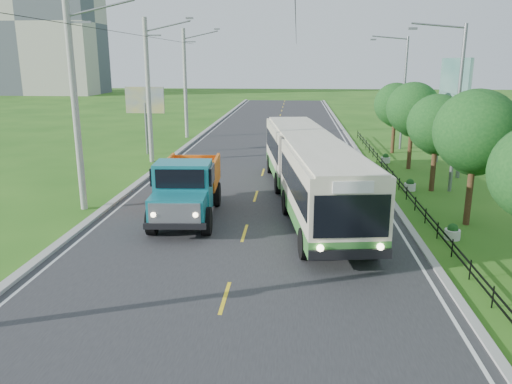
# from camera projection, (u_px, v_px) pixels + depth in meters

# --- Properties ---
(ground) EXTENTS (240.00, 240.00, 0.00)m
(ground) POSITION_uv_depth(u_px,v_px,m) (225.00, 298.00, 15.44)
(ground) COLOR #245915
(ground) RESTS_ON ground
(road) EXTENTS (14.00, 120.00, 0.02)m
(road) POSITION_uv_depth(u_px,v_px,m) (265.00, 166.00, 34.71)
(road) COLOR #28282B
(road) RESTS_ON ground
(curb_left) EXTENTS (0.40, 120.00, 0.15)m
(curb_left) POSITION_uv_depth(u_px,v_px,m) (163.00, 164.00, 35.25)
(curb_left) COLOR #9E9E99
(curb_left) RESTS_ON ground
(curb_right) EXTENTS (0.30, 120.00, 0.10)m
(curb_right) POSITION_uv_depth(u_px,v_px,m) (369.00, 167.00, 34.16)
(curb_right) COLOR #9E9E99
(curb_right) RESTS_ON ground
(edge_line_left) EXTENTS (0.12, 120.00, 0.00)m
(edge_line_left) POSITION_uv_depth(u_px,v_px,m) (171.00, 164.00, 35.22)
(edge_line_left) COLOR silver
(edge_line_left) RESTS_ON road
(edge_line_right) EXTENTS (0.12, 120.00, 0.00)m
(edge_line_right) POSITION_uv_depth(u_px,v_px,m) (361.00, 168.00, 34.20)
(edge_line_right) COLOR silver
(edge_line_right) RESTS_ON road
(centre_dash) EXTENTS (0.12, 2.20, 0.00)m
(centre_dash) POSITION_uv_depth(u_px,v_px,m) (225.00, 297.00, 15.43)
(centre_dash) COLOR yellow
(centre_dash) RESTS_ON road
(railing_right) EXTENTS (0.04, 40.00, 0.60)m
(railing_right) POSITION_uv_depth(u_px,v_px,m) (399.00, 185.00, 28.24)
(railing_right) COLOR black
(railing_right) RESTS_ON ground
(pole_near) EXTENTS (3.51, 0.32, 10.00)m
(pole_near) POSITION_uv_depth(u_px,v_px,m) (76.00, 105.00, 23.45)
(pole_near) COLOR gray
(pole_near) RESTS_ON ground
(pole_mid) EXTENTS (3.51, 0.32, 10.00)m
(pole_mid) POSITION_uv_depth(u_px,v_px,m) (149.00, 91.00, 35.01)
(pole_mid) COLOR gray
(pole_mid) RESTS_ON ground
(pole_far) EXTENTS (3.51, 0.32, 10.00)m
(pole_far) POSITION_uv_depth(u_px,v_px,m) (186.00, 83.00, 46.58)
(pole_far) COLOR gray
(pole_far) RESTS_ON ground
(tree_third) EXTENTS (3.60, 3.62, 6.00)m
(tree_third) POSITION_uv_depth(u_px,v_px,m) (476.00, 136.00, 21.51)
(tree_third) COLOR #382314
(tree_third) RESTS_ON ground
(tree_fourth) EXTENTS (3.24, 3.31, 5.40)m
(tree_fourth) POSITION_uv_depth(u_px,v_px,m) (437.00, 127.00, 27.40)
(tree_fourth) COLOR #382314
(tree_fourth) RESTS_ON ground
(tree_fifth) EXTENTS (3.48, 3.52, 5.80)m
(tree_fifth) POSITION_uv_depth(u_px,v_px,m) (413.00, 112.00, 33.12)
(tree_fifth) COLOR #382314
(tree_fifth) RESTS_ON ground
(tree_back) EXTENTS (3.30, 3.36, 5.50)m
(tree_back) POSITION_uv_depth(u_px,v_px,m) (396.00, 107.00, 38.95)
(tree_back) COLOR #382314
(tree_back) RESTS_ON ground
(streetlight_mid) EXTENTS (3.02, 0.20, 9.07)m
(streetlight_mid) POSITION_uv_depth(u_px,v_px,m) (455.00, 103.00, 26.87)
(streetlight_mid) COLOR slate
(streetlight_mid) RESTS_ON ground
(streetlight_far) EXTENTS (3.02, 0.20, 9.07)m
(streetlight_far) POSITION_uv_depth(u_px,v_px,m) (402.00, 89.00, 40.36)
(streetlight_far) COLOR slate
(streetlight_far) RESTS_ON ground
(planter_near) EXTENTS (0.64, 0.64, 0.67)m
(planter_near) POSITION_uv_depth(u_px,v_px,m) (452.00, 232.00, 20.49)
(planter_near) COLOR silver
(planter_near) RESTS_ON ground
(planter_mid) EXTENTS (0.64, 0.64, 0.67)m
(planter_mid) POSITION_uv_depth(u_px,v_px,m) (410.00, 185.00, 28.20)
(planter_mid) COLOR silver
(planter_mid) RESTS_ON ground
(planter_far) EXTENTS (0.64, 0.64, 0.67)m
(planter_far) POSITION_uv_depth(u_px,v_px,m) (386.00, 159.00, 35.91)
(planter_far) COLOR silver
(planter_far) RESTS_ON ground
(billboard_left) EXTENTS (3.00, 0.20, 5.20)m
(billboard_left) POSITION_uv_depth(u_px,v_px,m) (145.00, 104.00, 38.31)
(billboard_left) COLOR slate
(billboard_left) RESTS_ON ground
(billboard_right) EXTENTS (0.24, 6.00, 7.30)m
(billboard_right) POSITION_uv_depth(u_px,v_px,m) (454.00, 89.00, 32.41)
(billboard_right) COLOR slate
(billboard_right) RESTS_ON ground
(apartment_near) EXTENTS (28.00, 14.00, 30.00)m
(apartment_near) POSITION_uv_depth(u_px,v_px,m) (32.00, 23.00, 107.40)
(apartment_near) COLOR #B7B2A3
(apartment_near) RESTS_ON ground
(bus) EXTENTS (5.24, 17.88, 3.41)m
(bus) POSITION_uv_depth(u_px,v_px,m) (309.00, 165.00, 25.02)
(bus) COLOR #377D32
(bus) RESTS_ON ground
(dump_truck) EXTENTS (3.03, 6.92, 2.84)m
(dump_truck) POSITION_uv_depth(u_px,v_px,m) (187.00, 184.00, 22.93)
(dump_truck) COLOR #157582
(dump_truck) RESTS_ON ground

